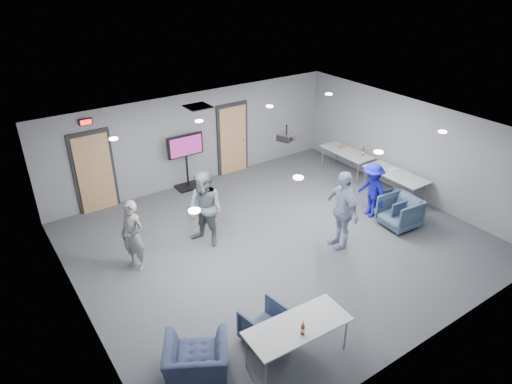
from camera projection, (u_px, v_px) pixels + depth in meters
floor at (278, 241)px, 10.89m from camera, size 9.00×9.00×0.00m
ceiling at (281, 135)px, 9.63m from camera, size 9.00×9.00×0.00m
wall_back at (196, 138)px, 13.18m from camera, size 9.00×0.02×2.70m
wall_front at (429, 286)px, 7.34m from camera, size 9.00×0.02×2.70m
wall_left at (75, 258)px, 8.01m from camera, size 0.02×8.00×2.70m
wall_right at (410, 148)px, 12.51m from camera, size 0.02×8.00×2.70m
door_left at (95, 173)px, 11.78m from camera, size 1.06×0.17×2.24m
door_right at (233, 139)px, 13.88m from camera, size 1.06×0.17×2.24m
exit_sign at (86, 122)px, 11.12m from camera, size 0.32×0.08×0.16m
hvac_diffuser at (198, 107)px, 11.43m from camera, size 0.60×0.60×0.03m
downlights at (281, 135)px, 9.64m from camera, size 6.18×3.78×0.02m
person_a at (133, 236)px, 9.63m from camera, size 0.62×0.70×1.61m
person_b at (205, 209)px, 10.39m from camera, size 0.99×1.10×1.84m
person_c at (342, 210)px, 10.33m from camera, size 0.65×1.17×1.89m
person_d at (372, 190)px, 11.64m from camera, size 0.70×1.03×1.47m
chair_right_b at (393, 207)px, 11.68m from camera, size 0.84×0.82×0.69m
chair_right_c at (400, 212)px, 11.32m from camera, size 0.94×0.91×0.79m
chair_front_a at (266, 326)px, 7.95m from camera, size 0.83×0.85×0.68m
chair_front_b at (197, 360)px, 7.30m from camera, size 1.32×1.27×0.66m
table_right_a at (347, 153)px, 13.93m from camera, size 0.71×1.70×0.73m
table_right_b at (396, 175)px, 12.55m from camera, size 0.75×1.80×0.73m
table_front_left at (298, 327)px, 7.44m from camera, size 1.81×0.82×0.73m
bottle_front at (303, 329)px, 7.21m from camera, size 0.07×0.07×0.26m
bottle_right at (363, 152)px, 13.59m from camera, size 0.08×0.08×0.29m
snack_box at (342, 147)px, 14.16m from camera, size 0.21×0.15×0.04m
wrapper at (394, 170)px, 12.66m from camera, size 0.28×0.23×0.05m
tv_stand at (186, 158)px, 12.95m from camera, size 1.06×0.51×1.63m
projector at (286, 137)px, 10.35m from camera, size 0.47×0.44×0.36m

